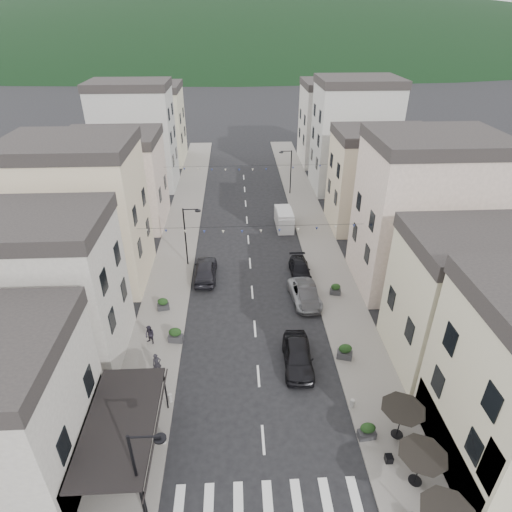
{
  "coord_description": "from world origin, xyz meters",
  "views": [
    {
      "loc": [
        -1.23,
        -10.15,
        21.71
      ],
      "look_at": [
        0.35,
        21.34,
        3.5
      ],
      "focal_mm": 30.0,
      "sensor_mm": 36.0,
      "label": 1
    }
  ],
  "objects_px": {
    "pedestrian_b": "(150,335)",
    "parked_car_c": "(305,294)",
    "pedestrian_a": "(157,364)",
    "parked_car_d": "(300,269)",
    "delivery_van": "(284,219)",
    "parked_car_b": "(307,295)",
    "parked_car_e": "(205,270)",
    "parked_car_a": "(298,356)"
  },
  "relations": [
    {
      "from": "pedestrian_b",
      "to": "parked_car_c",
      "type": "bearing_deg",
      "value": 54.03
    },
    {
      "from": "pedestrian_a",
      "to": "parked_car_d",
      "type": "bearing_deg",
      "value": 20.66
    },
    {
      "from": "parked_car_c",
      "to": "delivery_van",
      "type": "height_order",
      "value": "delivery_van"
    },
    {
      "from": "parked_car_d",
      "to": "pedestrian_b",
      "type": "relative_size",
      "value": 2.81
    },
    {
      "from": "parked_car_c",
      "to": "parked_car_b",
      "type": "bearing_deg",
      "value": -50.52
    },
    {
      "from": "parked_car_b",
      "to": "delivery_van",
      "type": "bearing_deg",
      "value": 90.95
    },
    {
      "from": "parked_car_b",
      "to": "parked_car_d",
      "type": "distance_m",
      "value": 4.29
    },
    {
      "from": "parked_car_d",
      "to": "parked_car_e",
      "type": "relative_size",
      "value": 0.88
    },
    {
      "from": "parked_car_a",
      "to": "parked_car_e",
      "type": "height_order",
      "value": "parked_car_e"
    },
    {
      "from": "parked_car_b",
      "to": "pedestrian_b",
      "type": "relative_size",
      "value": 2.78
    },
    {
      "from": "delivery_van",
      "to": "parked_car_b",
      "type": "bearing_deg",
      "value": -89.48
    },
    {
      "from": "parked_car_e",
      "to": "pedestrian_b",
      "type": "relative_size",
      "value": 3.18
    },
    {
      "from": "pedestrian_a",
      "to": "pedestrian_b",
      "type": "distance_m",
      "value": 3.2
    },
    {
      "from": "parked_car_d",
      "to": "pedestrian_a",
      "type": "relative_size",
      "value": 2.73
    },
    {
      "from": "pedestrian_a",
      "to": "delivery_van",
      "type": "bearing_deg",
      "value": 37.88
    },
    {
      "from": "parked_car_a",
      "to": "pedestrian_a",
      "type": "distance_m",
      "value": 9.66
    },
    {
      "from": "parked_car_d",
      "to": "pedestrian_b",
      "type": "height_order",
      "value": "pedestrian_b"
    },
    {
      "from": "parked_car_b",
      "to": "parked_car_c",
      "type": "xyz_separation_m",
      "value": [
        -0.17,
        0.17,
        -0.05
      ]
    },
    {
      "from": "parked_car_b",
      "to": "parked_car_d",
      "type": "xyz_separation_m",
      "value": [
        -0.02,
        4.29,
        -0.08
      ]
    },
    {
      "from": "parked_car_a",
      "to": "parked_car_b",
      "type": "relative_size",
      "value": 1.12
    },
    {
      "from": "delivery_van",
      "to": "pedestrian_b",
      "type": "distance_m",
      "value": 22.8
    },
    {
      "from": "parked_car_b",
      "to": "pedestrian_a",
      "type": "relative_size",
      "value": 2.71
    },
    {
      "from": "parked_car_b",
      "to": "parked_car_d",
      "type": "relative_size",
      "value": 0.99
    },
    {
      "from": "parked_car_e",
      "to": "pedestrian_a",
      "type": "xyz_separation_m",
      "value": [
        -2.63,
        -12.03,
        0.07
      ]
    },
    {
      "from": "pedestrian_b",
      "to": "parked_car_a",
      "type": "bearing_deg",
      "value": 18.1
    },
    {
      "from": "parked_car_a",
      "to": "pedestrian_b",
      "type": "bearing_deg",
      "value": 167.87
    },
    {
      "from": "pedestrian_a",
      "to": "parked_car_c",
      "type": "bearing_deg",
      "value": 9.31
    },
    {
      "from": "parked_car_a",
      "to": "pedestrian_b",
      "type": "distance_m",
      "value": 10.96
    },
    {
      "from": "parked_car_e",
      "to": "parked_car_d",
      "type": "bearing_deg",
      "value": -179.27
    },
    {
      "from": "delivery_van",
      "to": "pedestrian_a",
      "type": "height_order",
      "value": "delivery_van"
    },
    {
      "from": "parked_car_b",
      "to": "parked_car_e",
      "type": "relative_size",
      "value": 0.87
    },
    {
      "from": "parked_car_c",
      "to": "pedestrian_b",
      "type": "bearing_deg",
      "value": -163.29
    },
    {
      "from": "parked_car_c",
      "to": "delivery_van",
      "type": "relative_size",
      "value": 1.08
    },
    {
      "from": "parked_car_b",
      "to": "pedestrian_b",
      "type": "distance_m",
      "value": 13.3
    },
    {
      "from": "parked_car_e",
      "to": "delivery_van",
      "type": "xyz_separation_m",
      "value": [
        8.43,
        10.39,
        0.2
      ]
    },
    {
      "from": "parked_car_b",
      "to": "pedestrian_b",
      "type": "xyz_separation_m",
      "value": [
        -12.43,
        -4.73,
        0.19
      ]
    },
    {
      "from": "parked_car_a",
      "to": "parked_car_b",
      "type": "height_order",
      "value": "parked_car_a"
    },
    {
      "from": "parked_car_b",
      "to": "parked_car_c",
      "type": "bearing_deg",
      "value": 133.95
    },
    {
      "from": "parked_car_b",
      "to": "parked_car_e",
      "type": "xyz_separation_m",
      "value": [
        -8.83,
        4.25,
        0.13
      ]
    },
    {
      "from": "parked_car_c",
      "to": "parked_car_d",
      "type": "relative_size",
      "value": 1.1
    },
    {
      "from": "pedestrian_a",
      "to": "parked_car_b",
      "type": "bearing_deg",
      "value": 8.32
    },
    {
      "from": "parked_car_a",
      "to": "parked_car_c",
      "type": "height_order",
      "value": "parked_car_a"
    }
  ]
}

